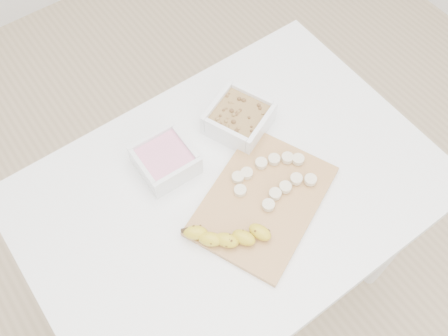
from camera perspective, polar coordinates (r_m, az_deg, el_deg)
ground at (r=1.91m, az=0.54°, el=-13.03°), size 3.50×3.50×0.00m
table at (r=1.30m, az=0.78°, el=-4.41°), size 1.00×0.70×0.75m
bowl_yogurt at (r=1.22m, az=-6.73°, el=0.95°), size 0.14×0.14×0.06m
bowl_granola at (r=1.28m, az=1.74°, el=5.71°), size 0.19×0.19×0.07m
cutting_board at (r=1.19m, az=4.44°, el=-3.74°), size 0.41×0.36×0.01m
banana at (r=1.13m, az=0.68°, el=-7.67°), size 0.17×0.17×0.03m
banana_slices at (r=1.21m, az=5.67°, el=-1.02°), size 0.20×0.14×0.02m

